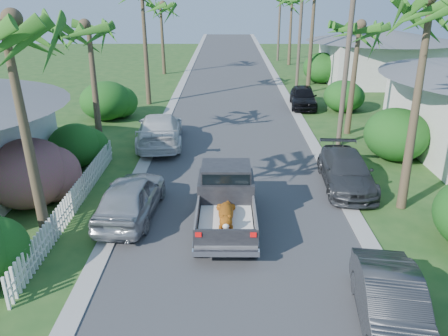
{
  "coord_description": "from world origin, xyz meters",
  "views": [
    {
      "loc": [
        -0.37,
        -9.06,
        7.7
      ],
      "look_at": [
        -0.46,
        6.31,
        1.4
      ],
      "focal_mm": 35.0,
      "sensor_mm": 36.0,
      "label": 1
    }
  ],
  "objects_px": {
    "pickup_truck": "(226,196)",
    "parked_car_rm": "(346,171)",
    "palm_l_b": "(87,26)",
    "utility_pole_b": "(347,57)",
    "parked_car_ln": "(131,197)",
    "utility_pole_c": "(300,31)",
    "palm_l_d": "(161,4)",
    "utility_pole_d": "(279,19)",
    "parked_car_rn": "(391,306)",
    "house_right_far": "(379,58)",
    "parked_car_rf": "(303,97)",
    "palm_l_a": "(6,21)",
    "parked_car_lf": "(160,130)",
    "palm_r_b": "(359,26)"
  },
  "relations": [
    {
      "from": "parked_car_lf",
      "to": "palm_l_a",
      "type": "distance_m",
      "value": 12.0
    },
    {
      "from": "parked_car_lf",
      "to": "parked_car_rm",
      "type": "bearing_deg",
      "value": 142.52
    },
    {
      "from": "pickup_truck",
      "to": "house_right_far",
      "type": "bearing_deg",
      "value": 62.11
    },
    {
      "from": "parked_car_ln",
      "to": "palm_l_a",
      "type": "bearing_deg",
      "value": 44.82
    },
    {
      "from": "parked_car_ln",
      "to": "palm_r_b",
      "type": "xyz_separation_m",
      "value": [
        10.41,
        9.94,
        5.18
      ]
    },
    {
      "from": "parked_car_rm",
      "to": "parked_car_lf",
      "type": "distance_m",
      "value": 10.06
    },
    {
      "from": "parked_car_rf",
      "to": "utility_pole_d",
      "type": "distance_m",
      "value": 22.24
    },
    {
      "from": "parked_car_rn",
      "to": "house_right_far",
      "type": "height_order",
      "value": "house_right_far"
    },
    {
      "from": "parked_car_ln",
      "to": "parked_car_rn",
      "type": "bearing_deg",
      "value": 146.69
    },
    {
      "from": "parked_car_lf",
      "to": "palm_r_b",
      "type": "distance_m",
      "value": 11.85
    },
    {
      "from": "palm_l_a",
      "to": "utility_pole_b",
      "type": "bearing_deg",
      "value": 40.28
    },
    {
      "from": "palm_l_b",
      "to": "parked_car_rn",
      "type": "bearing_deg",
      "value": -50.49
    },
    {
      "from": "parked_car_rn",
      "to": "palm_r_b",
      "type": "distance_m",
      "value": 16.75
    },
    {
      "from": "pickup_truck",
      "to": "parked_car_rf",
      "type": "height_order",
      "value": "pickup_truck"
    },
    {
      "from": "pickup_truck",
      "to": "house_right_far",
      "type": "distance_m",
      "value": 28.63
    },
    {
      "from": "palm_l_d",
      "to": "utility_pole_d",
      "type": "relative_size",
      "value": 0.86
    },
    {
      "from": "palm_l_b",
      "to": "house_right_far",
      "type": "height_order",
      "value": "palm_l_b"
    },
    {
      "from": "utility_pole_b",
      "to": "palm_l_b",
      "type": "bearing_deg",
      "value": -175.39
    },
    {
      "from": "palm_r_b",
      "to": "utility_pole_b",
      "type": "relative_size",
      "value": 0.8
    },
    {
      "from": "pickup_truck",
      "to": "parked_car_lf",
      "type": "xyz_separation_m",
      "value": [
        -3.52,
        8.36,
        -0.19
      ]
    },
    {
      "from": "utility_pole_b",
      "to": "utility_pole_d",
      "type": "height_order",
      "value": "same"
    },
    {
      "from": "parked_car_rf",
      "to": "house_right_far",
      "type": "relative_size",
      "value": 0.48
    },
    {
      "from": "palm_l_d",
      "to": "utility_pole_b",
      "type": "xyz_separation_m",
      "value": [
        12.1,
        -21.0,
        -1.84
      ]
    },
    {
      "from": "pickup_truck",
      "to": "utility_pole_c",
      "type": "bearing_deg",
      "value": 75.59
    },
    {
      "from": "parked_car_rf",
      "to": "palm_l_a",
      "type": "xyz_separation_m",
      "value": [
        -11.2,
        -18.11,
        6.2
      ]
    },
    {
      "from": "utility_pole_d",
      "to": "parked_car_rn",
      "type": "bearing_deg",
      "value": -92.63
    },
    {
      "from": "utility_pole_d",
      "to": "parked_car_rm",
      "type": "bearing_deg",
      "value": -91.58
    },
    {
      "from": "house_right_far",
      "to": "utility_pole_b",
      "type": "distance_m",
      "value": 18.71
    },
    {
      "from": "parked_car_rm",
      "to": "utility_pole_d",
      "type": "relative_size",
      "value": 0.53
    },
    {
      "from": "parked_car_rm",
      "to": "utility_pole_b",
      "type": "relative_size",
      "value": 0.53
    },
    {
      "from": "parked_car_rn",
      "to": "palm_r_b",
      "type": "height_order",
      "value": "palm_r_b"
    },
    {
      "from": "utility_pole_b",
      "to": "parked_car_ln",
      "type": "bearing_deg",
      "value": -139.83
    },
    {
      "from": "palm_l_d",
      "to": "parked_car_rf",
      "type": "bearing_deg",
      "value": -48.27
    },
    {
      "from": "parked_car_rf",
      "to": "utility_pole_b",
      "type": "height_order",
      "value": "utility_pole_b"
    },
    {
      "from": "palm_l_b",
      "to": "parked_car_ln",
      "type": "bearing_deg",
      "value": -66.73
    },
    {
      "from": "pickup_truck",
      "to": "parked_car_rm",
      "type": "bearing_deg",
      "value": 31.07
    },
    {
      "from": "pickup_truck",
      "to": "parked_car_rm",
      "type": "relative_size",
      "value": 1.08
    },
    {
      "from": "utility_pole_b",
      "to": "utility_pole_c",
      "type": "bearing_deg",
      "value": 90.0
    },
    {
      "from": "parked_car_rf",
      "to": "palm_l_d",
      "type": "bearing_deg",
      "value": 136.56
    },
    {
      "from": "utility_pole_d",
      "to": "parked_car_rf",
      "type": "bearing_deg",
      "value": -91.57
    },
    {
      "from": "parked_car_ln",
      "to": "utility_pole_c",
      "type": "height_order",
      "value": "utility_pole_c"
    },
    {
      "from": "palm_l_d",
      "to": "house_right_far",
      "type": "xyz_separation_m",
      "value": [
        19.5,
        -4.0,
        -4.32
      ]
    },
    {
      "from": "palm_l_b",
      "to": "utility_pole_b",
      "type": "relative_size",
      "value": 0.82
    },
    {
      "from": "parked_car_ln",
      "to": "utility_pole_c",
      "type": "distance_m",
      "value": 25.09
    },
    {
      "from": "parked_car_rn",
      "to": "parked_car_lf",
      "type": "distance_m",
      "value": 15.6
    },
    {
      "from": "parked_car_rf",
      "to": "utility_pole_d",
      "type": "height_order",
      "value": "utility_pole_d"
    },
    {
      "from": "parked_car_lf",
      "to": "parked_car_rf",
      "type": "bearing_deg",
      "value": -143.35
    },
    {
      "from": "palm_l_a",
      "to": "pickup_truck",
      "type": "bearing_deg",
      "value": 16.4
    },
    {
      "from": "pickup_truck",
      "to": "palm_l_a",
      "type": "bearing_deg",
      "value": -163.6
    },
    {
      "from": "parked_car_rf",
      "to": "palm_l_a",
      "type": "relative_size",
      "value": 0.52
    }
  ]
}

